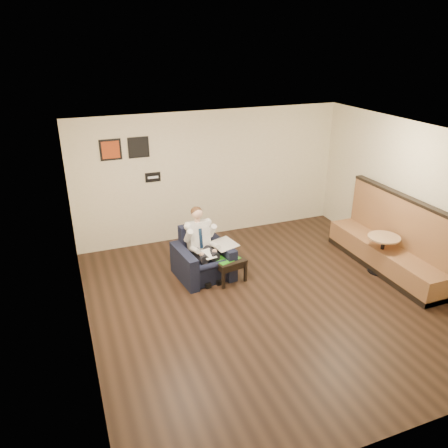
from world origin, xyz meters
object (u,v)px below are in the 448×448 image
object	(u,v)px
coffee_mug	(232,251)
smartphone	(225,254)
side_table	(227,269)
cafe_table	(381,254)
green_folder	(227,259)
banquette	(389,235)
armchair	(203,254)
seated_man	(206,249)

from	to	relation	value
coffee_mug	smartphone	xyz separation A→B (m)	(-0.13, 0.02, -0.04)
smartphone	coffee_mug	bearing A→B (deg)	-7.10
side_table	cafe_table	world-z (taller)	cafe_table
green_folder	coffee_mug	distance (m)	0.25
smartphone	green_folder	bearing A→B (deg)	-103.96
banquette	coffee_mug	bearing A→B (deg)	163.29
armchair	seated_man	bearing A→B (deg)	-90.00
side_table	coffee_mug	bearing A→B (deg)	44.35
coffee_mug	seated_man	bearing A→B (deg)	179.79
green_folder	banquette	size ratio (longest dim) A/B	0.16
banquette	seated_man	bearing A→B (deg)	165.70
side_table	banquette	xyz separation A→B (m)	(3.03, -0.71, 0.50)
seated_man	green_folder	distance (m)	0.43
smartphone	armchair	bearing A→B (deg)	164.46
coffee_mug	cafe_table	bearing A→B (deg)	-19.30
seated_man	coffee_mug	size ratio (longest dim) A/B	13.56
side_table	cafe_table	size ratio (longest dim) A/B	0.73
armchair	green_folder	size ratio (longest dim) A/B	2.16
seated_man	green_folder	world-z (taller)	seated_man
seated_man	side_table	bearing A→B (deg)	-29.10
green_folder	cafe_table	size ratio (longest dim) A/B	0.59
armchair	seated_man	xyz separation A→B (m)	(0.01, -0.12, 0.17)
side_table	coffee_mug	distance (m)	0.34
seated_man	cafe_table	bearing A→B (deg)	-23.22
banquette	smartphone	bearing A→B (deg)	163.72
green_folder	banquette	distance (m)	3.14
green_folder	cafe_table	xyz separation A→B (m)	(2.87, -0.77, -0.08)
smartphone	banquette	xyz separation A→B (m)	(3.01, -0.88, 0.27)
cafe_table	seated_man	bearing A→B (deg)	163.61
banquette	cafe_table	xyz separation A→B (m)	(-0.18, -0.08, -0.35)
armchair	cafe_table	bearing A→B (deg)	-25.09
seated_man	banquette	distance (m)	3.51
side_table	smartphone	bearing A→B (deg)	83.30
cafe_table	coffee_mug	bearing A→B (deg)	160.70
side_table	banquette	distance (m)	3.15
armchair	seated_man	size ratio (longest dim) A/B	0.75
side_table	cafe_table	distance (m)	2.96
side_table	smartphone	size ratio (longest dim) A/B	3.93
seated_man	cafe_table	xyz separation A→B (m)	(3.22, -0.95, -0.26)
seated_man	smartphone	bearing A→B (deg)	-4.90
coffee_mug	banquette	distance (m)	3.01
smartphone	cafe_table	distance (m)	2.99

